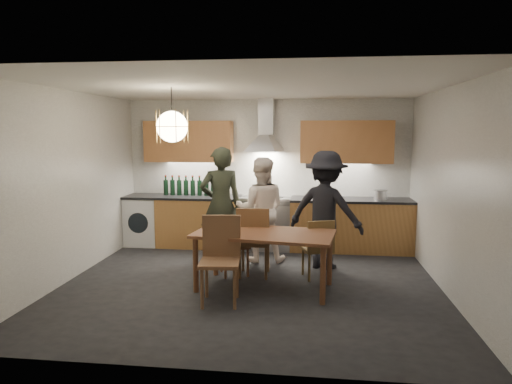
# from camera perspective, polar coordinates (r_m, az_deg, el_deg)

# --- Properties ---
(ground) EXTENTS (5.00, 5.00, 0.00)m
(ground) POSITION_cam_1_polar(r_m,az_deg,el_deg) (6.25, -0.73, -11.45)
(ground) COLOR black
(ground) RESTS_ON ground
(room_shell) EXTENTS (5.02, 4.52, 2.61)m
(room_shell) POSITION_cam_1_polar(r_m,az_deg,el_deg) (5.92, -0.75, 4.36)
(room_shell) COLOR white
(room_shell) RESTS_ON ground
(counter_run) EXTENTS (5.00, 0.62, 0.90)m
(counter_run) POSITION_cam_1_polar(r_m,az_deg,el_deg) (8.01, 1.29, -3.86)
(counter_run) COLOR tan
(counter_run) RESTS_ON ground
(range_stove) EXTENTS (0.90, 0.60, 0.92)m
(range_stove) POSITION_cam_1_polar(r_m,az_deg,el_deg) (8.00, 1.12, -3.92)
(range_stove) COLOR silver
(range_stove) RESTS_ON ground
(wall_fixtures) EXTENTS (4.30, 0.54, 1.10)m
(wall_fixtures) POSITION_cam_1_polar(r_m,az_deg,el_deg) (7.96, 1.23, 6.39)
(wall_fixtures) COLOR tan
(wall_fixtures) RESTS_ON ground
(pendant_lamp) EXTENTS (0.43, 0.43, 0.70)m
(pendant_lamp) POSITION_cam_1_polar(r_m,az_deg,el_deg) (6.03, -10.45, 8.04)
(pendant_lamp) COLOR black
(pendant_lamp) RESTS_ON ground
(dining_table) EXTENTS (1.88, 1.13, 0.75)m
(dining_table) POSITION_cam_1_polar(r_m,az_deg,el_deg) (5.92, 1.04, -5.88)
(dining_table) COLOR brown
(dining_table) RESTS_ON ground
(chair_back_left) EXTENTS (0.51, 0.51, 0.88)m
(chair_back_left) POSITION_cam_1_polar(r_m,az_deg,el_deg) (6.46, -2.59, -6.20)
(chair_back_left) COLOR brown
(chair_back_left) RESTS_ON ground
(chair_back_mid) EXTENTS (0.46, 0.46, 1.00)m
(chair_back_mid) POSITION_cam_1_polar(r_m,az_deg,el_deg) (6.38, -0.32, -5.70)
(chair_back_mid) COLOR brown
(chair_back_mid) RESTS_ON ground
(chair_back_right) EXTENTS (0.48, 0.48, 0.84)m
(chair_back_right) POSITION_cam_1_polar(r_m,az_deg,el_deg) (6.38, 7.85, -6.62)
(chair_back_right) COLOR brown
(chair_back_right) RESTS_ON ground
(chair_front) EXTENTS (0.50, 0.50, 1.03)m
(chair_front) POSITION_cam_1_polar(r_m,az_deg,el_deg) (5.54, -4.44, -7.60)
(chair_front) COLOR brown
(chair_front) RESTS_ON ground
(person_left) EXTENTS (0.77, 0.64, 1.80)m
(person_left) POSITION_cam_1_polar(r_m,az_deg,el_deg) (7.16, -4.43, -1.57)
(person_left) COLOR black
(person_left) RESTS_ON ground
(person_mid) EXTENTS (0.84, 0.68, 1.64)m
(person_mid) POSITION_cam_1_polar(r_m,az_deg,el_deg) (7.16, 0.58, -2.20)
(person_mid) COLOR white
(person_mid) RESTS_ON ground
(person_right) EXTENTS (1.29, 1.02, 1.76)m
(person_right) POSITION_cam_1_polar(r_m,az_deg,el_deg) (6.86, 8.69, -2.24)
(person_right) COLOR black
(person_right) RESTS_ON ground
(mixing_bowl) EXTENTS (0.34, 0.34, 0.07)m
(mixing_bowl) POSITION_cam_1_polar(r_m,az_deg,el_deg) (7.84, 9.74, -0.60)
(mixing_bowl) COLOR #A8A8AB
(mixing_bowl) RESTS_ON counter_run
(stock_pot) EXTENTS (0.29, 0.29, 0.15)m
(stock_pot) POSITION_cam_1_polar(r_m,az_deg,el_deg) (7.94, 15.29, -0.36)
(stock_pot) COLOR silver
(stock_pot) RESTS_ON counter_run
(wine_bottles) EXTENTS (0.96, 0.08, 0.35)m
(wine_bottles) POSITION_cam_1_polar(r_m,az_deg,el_deg) (8.25, -8.33, 0.80)
(wine_bottles) COLOR black
(wine_bottles) RESTS_ON counter_run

